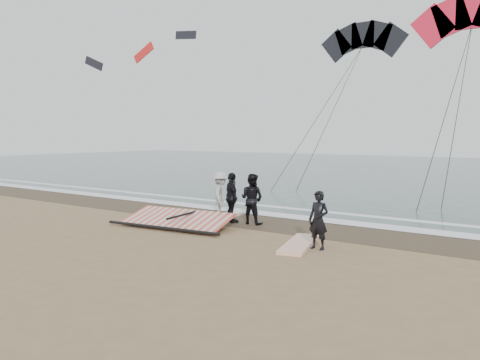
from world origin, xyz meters
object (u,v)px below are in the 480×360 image
object	(u,v)px
man_main	(318,220)
board_cream	(218,217)
board_white	(299,244)
sail_rig	(179,220)

from	to	relation	value
man_main	board_cream	xyz separation A→B (m)	(-5.05, 2.23, -0.74)
man_main	board_white	bearing A→B (deg)	179.31
man_main	sail_rig	distance (m)	5.24
man_main	board_cream	world-z (taller)	man_main
man_main	board_white	size ratio (longest dim) A/B	0.66
board_white	board_cream	size ratio (longest dim) A/B	1.09
board_white	sail_rig	world-z (taller)	sail_rig
man_main	board_cream	distance (m)	5.57
board_white	sail_rig	distance (m)	4.61
man_main	sail_rig	bearing A→B (deg)	-176.61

